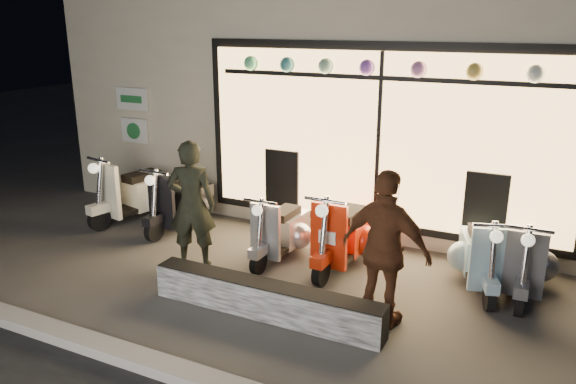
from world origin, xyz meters
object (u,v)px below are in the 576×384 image
object	(u,v)px
graffiti_barrier	(265,300)
scooter_red	(346,233)
scooter_silver	(283,230)
man	(192,205)
woman	(386,250)

from	to	relation	value
graffiti_barrier	scooter_red	distance (m)	1.77
scooter_silver	man	bearing A→B (deg)	-136.91
man	scooter_silver	bearing A→B (deg)	-160.62
scooter_silver	scooter_red	bearing A→B (deg)	10.21
graffiti_barrier	scooter_red	world-z (taller)	scooter_red
scooter_silver	woman	xyz separation A→B (m)	(1.78, -1.18, 0.48)
graffiti_barrier	woman	bearing A→B (deg)	19.08
graffiti_barrier	scooter_silver	bearing A→B (deg)	109.98
graffiti_barrier	woman	world-z (taller)	woman
graffiti_barrier	man	bearing A→B (deg)	152.55
graffiti_barrier	woman	distance (m)	1.43
scooter_silver	scooter_red	xyz separation A→B (m)	(0.86, 0.13, 0.05)
graffiti_barrier	woman	xyz separation A→B (m)	(1.20, 0.42, 0.66)
graffiti_barrier	scooter_silver	distance (m)	1.71
scooter_silver	graffiti_barrier	bearing A→B (deg)	-68.52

